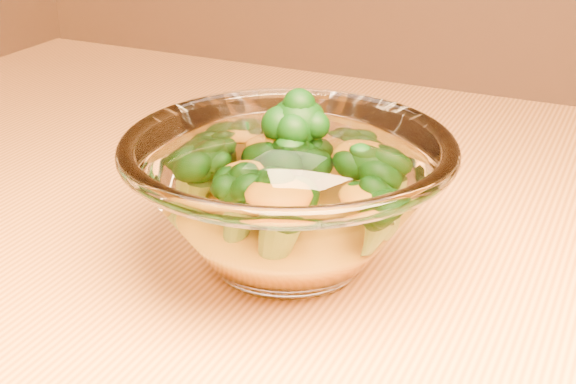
# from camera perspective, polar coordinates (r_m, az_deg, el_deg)

# --- Properties ---
(glass_bowl) EXTENTS (0.21, 0.21, 0.09)m
(glass_bowl) POSITION_cam_1_polar(r_m,az_deg,el_deg) (0.50, -0.00, -0.47)
(glass_bowl) COLOR white
(glass_bowl) RESTS_ON table
(cheese_sauce) EXTENTS (0.11, 0.11, 0.03)m
(cheese_sauce) POSITION_cam_1_polar(r_m,az_deg,el_deg) (0.51, -0.00, -2.44)
(cheese_sauce) COLOR orange
(cheese_sauce) RESTS_ON glass_bowl
(broccoli_heap) EXTENTS (0.14, 0.13, 0.08)m
(broccoli_heap) POSITION_cam_1_polar(r_m,az_deg,el_deg) (0.50, -0.13, 1.28)
(broccoli_heap) COLOR black
(broccoli_heap) RESTS_ON cheese_sauce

